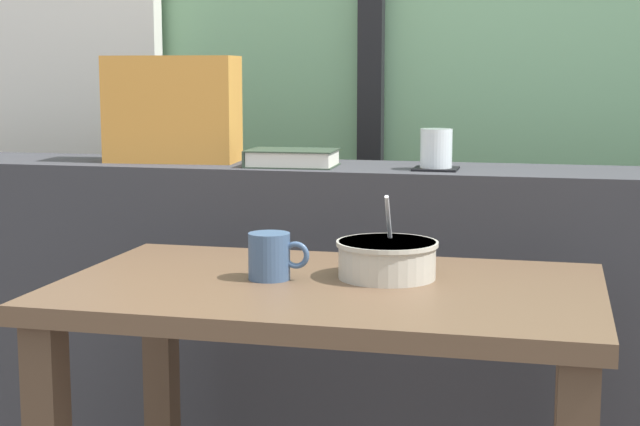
% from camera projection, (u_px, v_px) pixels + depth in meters
% --- Properties ---
extents(curtain_left_panel, '(0.56, 0.06, 2.50)m').
position_uv_depth(curtain_left_panel, '(72.00, 16.00, 2.95)').
color(curtain_left_panel, silver).
rests_on(curtain_left_panel, ground).
extents(dark_console_ledge, '(2.80, 0.31, 0.86)m').
position_uv_depth(dark_console_ledge, '(355.00, 342.00, 2.37)').
color(dark_console_ledge, '#38383D').
rests_on(dark_console_ledge, ground).
extents(breakfast_table, '(0.96, 0.58, 0.71)m').
position_uv_depth(breakfast_table, '(329.00, 356.00, 1.76)').
color(breakfast_table, brown).
rests_on(breakfast_table, ground).
extents(coaster_square, '(0.10, 0.10, 0.00)m').
position_uv_depth(coaster_square, '(436.00, 169.00, 2.22)').
color(coaster_square, black).
rests_on(coaster_square, dark_console_ledge).
extents(juice_glass, '(0.07, 0.07, 0.09)m').
position_uv_depth(juice_glass, '(436.00, 149.00, 2.21)').
color(juice_glass, white).
rests_on(juice_glass, coaster_square).
extents(closed_book, '(0.21, 0.15, 0.04)m').
position_uv_depth(closed_book, '(292.00, 158.00, 2.30)').
color(closed_book, '#334233').
rests_on(closed_book, dark_console_ledge).
extents(throw_pillow, '(0.33, 0.17, 0.26)m').
position_uv_depth(throw_pillow, '(173.00, 109.00, 2.40)').
color(throw_pillow, '#D18938').
rests_on(throw_pillow, dark_console_ledge).
extents(soup_bowl, '(0.19, 0.19, 0.16)m').
position_uv_depth(soup_bowl, '(387.00, 260.00, 1.77)').
color(soup_bowl, '#BCB7A8').
rests_on(soup_bowl, breakfast_table).
extents(ceramic_mug, '(0.11, 0.08, 0.08)m').
position_uv_depth(ceramic_mug, '(271.00, 256.00, 1.76)').
color(ceramic_mug, '#3D567A').
rests_on(ceramic_mug, breakfast_table).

